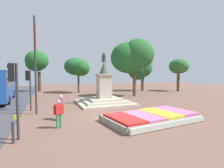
% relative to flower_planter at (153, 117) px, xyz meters
% --- Properties ---
extents(ground_plane, '(81.74, 81.74, 0.00)m').
position_rel_flower_planter_xyz_m(ground_plane, '(-2.04, 1.95, -0.23)').
color(ground_plane, brown).
extents(flower_planter, '(6.27, 4.06, 0.50)m').
position_rel_flower_planter_xyz_m(flower_planter, '(0.00, 0.00, 0.00)').
color(flower_planter, '#38281C').
rests_on(flower_planter, ground_plane).
extents(statue_monument, '(5.23, 5.23, 5.12)m').
position_rel_flower_planter_xyz_m(statue_monument, '(-0.84, 7.37, 0.67)').
color(statue_monument, '#B3A995').
rests_on(statue_monument, ground_plane).
extents(traffic_light_near_crossing, '(0.42, 0.31, 3.44)m').
position_rel_flower_planter_xyz_m(traffic_light_near_crossing, '(-7.60, -0.59, 2.14)').
color(traffic_light_near_crossing, '#2D2D33').
rests_on(traffic_light_near_crossing, ground_plane).
extents(traffic_light_mid_block, '(0.41, 0.29, 3.26)m').
position_rel_flower_planter_xyz_m(traffic_light_mid_block, '(-7.60, 6.23, 2.03)').
color(traffic_light_mid_block, '#2D2D33').
rests_on(traffic_light_mid_block, ground_plane).
extents(banner_pole, '(0.25, 1.13, 7.17)m').
position_rel_flower_planter_xyz_m(banner_pole, '(-6.99, 4.64, 3.72)').
color(banner_pole, '#2D2D33').
rests_on(banner_pole, ground_plane).
extents(pedestrian_with_handbag, '(0.26, 0.73, 1.62)m').
position_rel_flower_planter_xyz_m(pedestrian_with_handbag, '(-5.40, 2.39, 0.68)').
color(pedestrian_with_handbag, '#338C4C').
rests_on(pedestrian_with_handbag, ground_plane).
extents(pedestrian_near_planter, '(0.56, 0.29, 1.56)m').
position_rel_flower_planter_xyz_m(pedestrian_near_planter, '(-5.66, 0.55, 0.66)').
color(pedestrian_near_planter, '#338C4C').
rests_on(pedestrian_near_planter, ground_plane).
extents(kerb_bollard_mid_a, '(0.13, 0.13, 0.96)m').
position_rel_flower_planter_xyz_m(kerb_bollard_mid_a, '(-7.64, -0.99, 0.27)').
color(kerb_bollard_mid_a, '#2D2D33').
rests_on(kerb_bollard_mid_a, ground_plane).
extents(park_tree_far_left, '(4.53, 3.68, 5.89)m').
position_rel_flower_planter_xyz_m(park_tree_far_left, '(9.64, 18.29, 3.83)').
color(park_tree_far_left, brown).
rests_on(park_tree_far_left, ground_plane).
extents(park_tree_behind_statue, '(5.70, 4.75, 7.69)m').
position_rel_flower_planter_xyz_m(park_tree_behind_statue, '(4.67, 11.76, 5.14)').
color(park_tree_behind_statue, brown).
rests_on(park_tree_behind_statue, ground_plane).
extents(park_tree_far_right, '(3.03, 3.55, 5.68)m').
position_rel_flower_planter_xyz_m(park_tree_far_right, '(15.71, 15.47, 4.11)').
color(park_tree_far_right, '#4C3823').
rests_on(park_tree_far_right, ground_plane).
extents(park_tree_street_side, '(3.90, 4.46, 5.62)m').
position_rel_flower_planter_xyz_m(park_tree_street_side, '(-1.46, 18.94, 3.86)').
color(park_tree_street_side, '#4C3823').
rests_on(park_tree_street_side, ground_plane).
extents(park_tree_mid_canopy, '(3.78, 3.73, 7.02)m').
position_rel_flower_planter_xyz_m(park_tree_mid_canopy, '(-7.74, 23.21, 4.83)').
color(park_tree_mid_canopy, '#4C3823').
rests_on(park_tree_mid_canopy, ground_plane).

